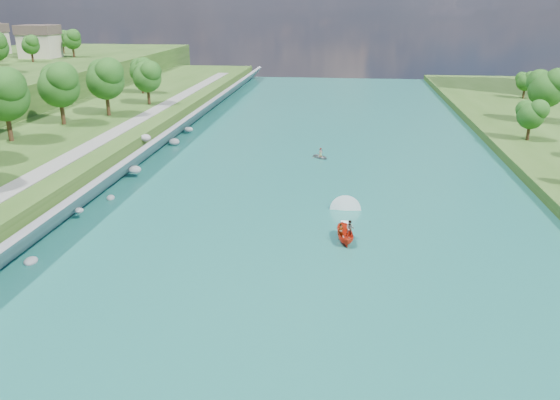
# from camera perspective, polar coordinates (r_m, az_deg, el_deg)

# --- Properties ---
(ground) EXTENTS (260.00, 260.00, 0.00)m
(ground) POSITION_cam_1_polar(r_m,az_deg,el_deg) (45.50, 1.58, -10.03)
(ground) COLOR #2D5119
(ground) RESTS_ON ground
(river_water) EXTENTS (55.00, 240.00, 0.10)m
(river_water) POSITION_cam_1_polar(r_m,az_deg,el_deg) (63.56, 3.29, -1.03)
(river_water) COLOR #1A6355
(river_water) RESTS_ON ground
(ridge_west) EXTENTS (60.00, 120.00, 9.00)m
(ridge_west) POSITION_cam_1_polar(r_m,az_deg,el_deg) (160.53, -26.08, 11.38)
(ridge_west) COLOR #2D5119
(ridge_west) RESTS_ON ground
(riprap_bank) EXTENTS (4.43, 236.00, 4.46)m
(riprap_bank) POSITION_cam_1_polar(r_m,az_deg,el_deg) (68.80, -18.73, 1.11)
(riprap_bank) COLOR slate
(riprap_bank) RESTS_ON ground
(riverside_path) EXTENTS (3.00, 200.00, 0.10)m
(riverside_path) POSITION_cam_1_polar(r_m,az_deg,el_deg) (71.97, -23.45, 2.77)
(riverside_path) COLOR gray
(riverside_path) RESTS_ON berm_west
(trees_ridge) EXTENTS (16.31, 51.39, 9.76)m
(trees_ridge) POSITION_cam_1_polar(r_m,az_deg,el_deg) (150.20, -24.87, 14.52)
(trees_ridge) COLOR #214E15
(trees_ridge) RESTS_ON ridge_west
(motorboat) EXTENTS (3.60, 18.89, 2.08)m
(motorboat) POSITION_cam_1_polar(r_m,az_deg,el_deg) (56.67, 6.82, -3.03)
(motorboat) COLOR red
(motorboat) RESTS_ON river_water
(raft) EXTENTS (3.41, 3.39, 1.60)m
(raft) POSITION_cam_1_polar(r_m,az_deg,el_deg) (84.88, 4.26, 4.62)
(raft) COLOR gray
(raft) RESTS_ON river_water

